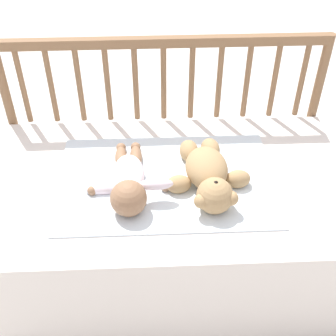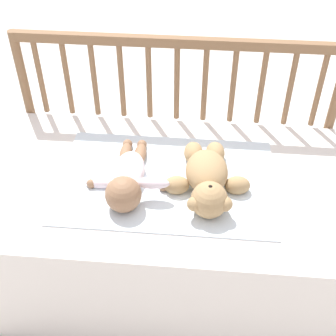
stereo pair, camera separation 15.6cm
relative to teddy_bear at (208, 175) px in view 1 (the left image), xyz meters
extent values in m
plane|color=silver|center=(-0.13, 0.03, -0.53)|extent=(12.00, 12.00, 0.00)
cube|color=white|center=(-0.13, 0.03, -0.29)|extent=(1.25, 0.72, 0.48)
cylinder|color=brown|center=(-0.74, 0.41, -0.12)|extent=(0.04, 0.04, 0.82)
cylinder|color=brown|center=(0.47, 0.41, -0.12)|extent=(0.04, 0.04, 0.82)
cube|color=brown|center=(-0.13, 0.41, 0.28)|extent=(1.21, 0.03, 0.04)
cylinder|color=brown|center=(-0.67, 0.41, 0.10)|extent=(0.02, 0.02, 0.31)
cylinder|color=brown|center=(-0.56, 0.41, 0.10)|extent=(0.02, 0.02, 0.31)
cylinder|color=brown|center=(-0.45, 0.41, 0.10)|extent=(0.02, 0.02, 0.31)
cylinder|color=brown|center=(-0.35, 0.41, 0.10)|extent=(0.02, 0.02, 0.31)
cylinder|color=brown|center=(-0.24, 0.41, 0.10)|extent=(0.02, 0.02, 0.31)
cylinder|color=brown|center=(-0.13, 0.41, 0.10)|extent=(0.02, 0.02, 0.31)
cylinder|color=brown|center=(-0.03, 0.41, 0.10)|extent=(0.02, 0.02, 0.31)
cylinder|color=brown|center=(0.08, 0.41, 0.10)|extent=(0.02, 0.02, 0.31)
cylinder|color=brown|center=(0.19, 0.41, 0.10)|extent=(0.02, 0.02, 0.31)
cylinder|color=brown|center=(0.30, 0.41, 0.10)|extent=(0.02, 0.02, 0.31)
cylinder|color=brown|center=(0.40, 0.41, 0.10)|extent=(0.02, 0.02, 0.31)
cube|color=white|center=(-0.14, 0.03, -0.05)|extent=(0.74, 0.48, 0.01)
ellipsoid|color=tan|center=(0.00, 0.03, 0.00)|extent=(0.16, 0.20, 0.11)
sphere|color=tan|center=(0.01, -0.11, 0.01)|extent=(0.12, 0.12, 0.12)
sphere|color=beige|center=(0.01, -0.11, 0.04)|extent=(0.05, 0.05, 0.05)
sphere|color=black|center=(0.01, -0.11, 0.06)|extent=(0.02, 0.02, 0.02)
sphere|color=tan|center=(0.06, -0.12, 0.01)|extent=(0.05, 0.05, 0.05)
sphere|color=tan|center=(-0.04, -0.13, 0.01)|extent=(0.05, 0.05, 0.05)
ellipsoid|color=tan|center=(0.10, 0.00, -0.02)|extent=(0.09, 0.07, 0.06)
ellipsoid|color=tan|center=(-0.10, -0.02, -0.02)|extent=(0.09, 0.07, 0.06)
ellipsoid|color=tan|center=(0.03, 0.16, -0.02)|extent=(0.08, 0.10, 0.07)
ellipsoid|color=tan|center=(-0.05, 0.15, -0.02)|extent=(0.08, 0.10, 0.07)
ellipsoid|color=white|center=(-0.27, 0.03, -0.02)|extent=(0.11, 0.20, 0.07)
sphere|color=#936B4C|center=(-0.26, -0.11, 0.01)|extent=(0.12, 0.12, 0.12)
ellipsoid|color=white|center=(-0.18, -0.06, 0.02)|extent=(0.11, 0.04, 0.04)
ellipsoid|color=white|center=(-0.35, -0.02, -0.03)|extent=(0.11, 0.04, 0.04)
sphere|color=#936B4C|center=(-0.14, -0.02, -0.03)|extent=(0.03, 0.03, 0.03)
sphere|color=#936B4C|center=(-0.39, -0.03, -0.03)|extent=(0.03, 0.03, 0.03)
ellipsoid|color=#936B4C|center=(-0.24, 0.14, -0.03)|extent=(0.05, 0.11, 0.04)
ellipsoid|color=#936B4C|center=(-0.30, 0.14, -0.03)|extent=(0.05, 0.11, 0.04)
sphere|color=#936B4C|center=(-0.24, 0.20, -0.03)|extent=(0.04, 0.04, 0.04)
sphere|color=#936B4C|center=(-0.30, 0.20, -0.03)|extent=(0.04, 0.04, 0.04)
camera|label=1|loc=(-0.18, -1.14, 1.04)|focal=50.00mm
camera|label=2|loc=(-0.03, -1.14, 1.04)|focal=50.00mm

